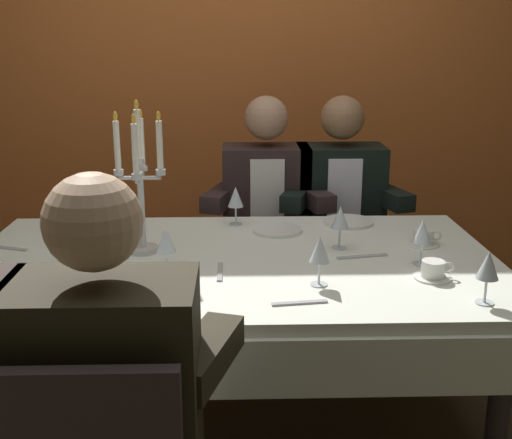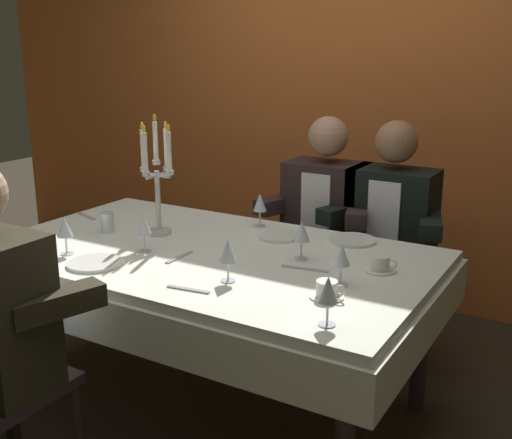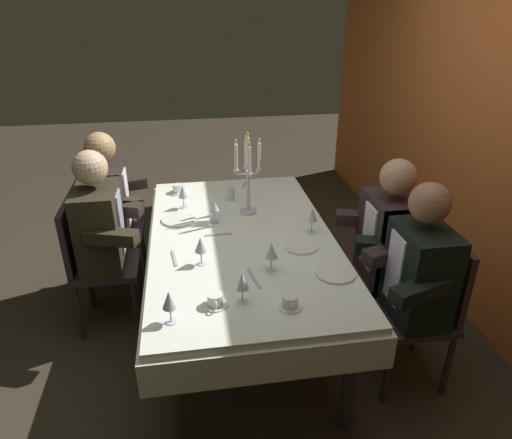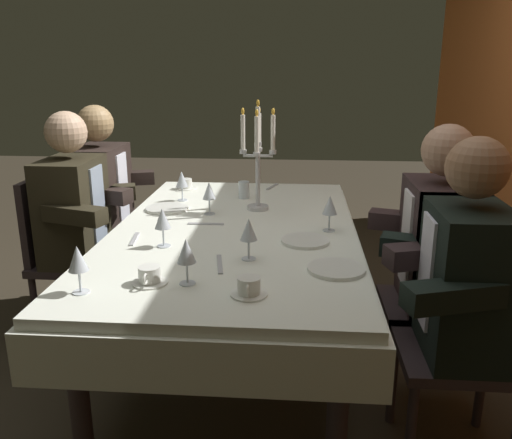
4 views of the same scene
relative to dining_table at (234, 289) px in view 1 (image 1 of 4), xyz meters
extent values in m
plane|color=#352D21|center=(0.00, 0.00, -0.62)|extent=(12.00, 12.00, 0.00)
cube|color=orange|center=(0.00, 1.66, 0.73)|extent=(6.00, 0.12, 2.70)
cube|color=white|center=(0.00, 0.00, 0.10)|extent=(1.90, 1.10, 0.04)
cube|color=white|center=(0.00, 0.00, -0.01)|extent=(1.94, 1.14, 0.18)
cylinder|color=#32272A|center=(0.83, -0.43, -0.27)|extent=(0.07, 0.07, 0.70)
cylinder|color=#32272A|center=(-0.83, 0.43, -0.27)|extent=(0.07, 0.07, 0.70)
cylinder|color=#32272A|center=(0.83, 0.43, -0.27)|extent=(0.07, 0.07, 0.70)
cylinder|color=silver|center=(-0.33, 0.08, 0.13)|extent=(0.11, 0.11, 0.02)
cylinder|color=silver|center=(-0.33, 0.08, 0.28)|extent=(0.02, 0.02, 0.28)
cylinder|color=silver|center=(-0.33, 0.08, 0.46)|extent=(0.04, 0.04, 0.02)
cylinder|color=white|center=(-0.33, 0.08, 0.55)|extent=(0.02, 0.02, 0.17)
ellipsoid|color=yellow|center=(-0.33, 0.08, 0.66)|extent=(0.02, 0.02, 0.03)
cylinder|color=silver|center=(-0.29, 0.08, 0.40)|extent=(0.07, 0.01, 0.01)
cylinder|color=silver|center=(-0.26, 0.08, 0.42)|extent=(0.04, 0.04, 0.02)
cylinder|color=white|center=(-0.26, 0.08, 0.51)|extent=(0.02, 0.02, 0.17)
ellipsoid|color=yellow|center=(-0.26, 0.08, 0.62)|extent=(0.02, 0.02, 0.03)
cylinder|color=silver|center=(-0.33, 0.12, 0.40)|extent=(0.01, 0.08, 0.01)
cylinder|color=silver|center=(-0.33, 0.16, 0.42)|extent=(0.04, 0.04, 0.02)
cylinder|color=white|center=(-0.33, 0.16, 0.51)|extent=(0.02, 0.02, 0.17)
ellipsoid|color=yellow|center=(-0.33, 0.16, 0.62)|extent=(0.02, 0.02, 0.03)
cylinder|color=silver|center=(-0.37, 0.08, 0.40)|extent=(0.07, 0.01, 0.01)
cylinder|color=silver|center=(-0.41, 0.08, 0.42)|extent=(0.04, 0.04, 0.02)
cylinder|color=white|center=(-0.41, 0.08, 0.51)|extent=(0.02, 0.02, 0.17)
ellipsoid|color=yellow|center=(-0.41, 0.08, 0.62)|extent=(0.02, 0.02, 0.03)
cylinder|color=silver|center=(-0.33, 0.05, 0.40)|extent=(0.01, 0.07, 0.01)
cylinder|color=silver|center=(-0.33, 0.01, 0.42)|extent=(0.04, 0.04, 0.02)
cylinder|color=white|center=(-0.33, 0.01, 0.51)|extent=(0.02, 0.02, 0.17)
ellipsoid|color=yellow|center=(-0.33, 0.01, 0.62)|extent=(0.02, 0.02, 0.03)
cylinder|color=white|center=(-0.29, -0.38, 0.13)|extent=(0.22, 0.22, 0.01)
cylinder|color=white|center=(0.49, 0.43, 0.13)|extent=(0.21, 0.21, 0.01)
cylinder|color=white|center=(0.18, 0.32, 0.13)|extent=(0.20, 0.20, 0.01)
cylinder|color=silver|center=(-0.48, -0.34, 0.12)|extent=(0.06, 0.06, 0.00)
cylinder|color=silver|center=(-0.48, -0.34, 0.16)|extent=(0.01, 0.01, 0.07)
cone|color=silver|center=(-0.48, -0.34, 0.24)|extent=(0.07, 0.07, 0.08)
cylinder|color=silver|center=(0.28, -0.26, 0.12)|extent=(0.06, 0.06, 0.00)
cylinder|color=silver|center=(0.28, -0.26, 0.16)|extent=(0.01, 0.01, 0.07)
cone|color=silver|center=(0.28, -0.26, 0.24)|extent=(0.07, 0.07, 0.08)
cylinder|color=#E0D172|center=(0.28, -0.26, 0.22)|extent=(0.04, 0.04, 0.03)
cylinder|color=silver|center=(-0.22, -0.15, 0.12)|extent=(0.06, 0.06, 0.00)
cylinder|color=silver|center=(-0.22, -0.15, 0.16)|extent=(0.01, 0.01, 0.07)
cone|color=silver|center=(-0.22, -0.15, 0.24)|extent=(0.07, 0.07, 0.08)
cylinder|color=maroon|center=(-0.22, -0.15, 0.22)|extent=(0.04, 0.04, 0.03)
cylinder|color=silver|center=(0.40, 0.10, 0.12)|extent=(0.06, 0.06, 0.00)
cylinder|color=silver|center=(0.40, 0.10, 0.16)|extent=(0.01, 0.01, 0.07)
cone|color=silver|center=(0.40, 0.10, 0.24)|extent=(0.07, 0.07, 0.08)
cylinder|color=silver|center=(0.75, -0.42, 0.12)|extent=(0.06, 0.06, 0.00)
cylinder|color=silver|center=(0.75, -0.42, 0.16)|extent=(0.01, 0.01, 0.07)
cone|color=silver|center=(0.75, -0.42, 0.24)|extent=(0.07, 0.07, 0.08)
cylinder|color=maroon|center=(0.75, -0.42, 0.22)|extent=(0.04, 0.04, 0.03)
cylinder|color=silver|center=(0.65, -0.08, 0.12)|extent=(0.06, 0.06, 0.00)
cylinder|color=silver|center=(0.65, -0.08, 0.16)|extent=(0.01, 0.01, 0.07)
cone|color=silver|center=(0.65, -0.08, 0.24)|extent=(0.07, 0.07, 0.08)
cylinder|color=maroon|center=(0.65, -0.08, 0.22)|extent=(0.04, 0.04, 0.03)
cylinder|color=silver|center=(0.01, 0.43, 0.12)|extent=(0.06, 0.06, 0.00)
cylinder|color=silver|center=(0.01, 0.43, 0.16)|extent=(0.01, 0.01, 0.07)
cone|color=silver|center=(0.01, 0.43, 0.24)|extent=(0.07, 0.07, 0.08)
cylinder|color=maroon|center=(0.01, 0.43, 0.22)|extent=(0.04, 0.04, 0.03)
cylinder|color=silver|center=(-0.56, -0.01, 0.17)|extent=(0.06, 0.06, 0.09)
cylinder|color=white|center=(0.66, -0.22, 0.12)|extent=(0.12, 0.12, 0.01)
cylinder|color=white|center=(0.66, -0.22, 0.15)|extent=(0.08, 0.08, 0.05)
torus|color=white|center=(0.71, -0.22, 0.15)|extent=(0.04, 0.01, 0.04)
cylinder|color=white|center=(0.72, 0.13, 0.12)|extent=(0.12, 0.12, 0.01)
cylinder|color=white|center=(0.72, 0.13, 0.15)|extent=(0.08, 0.08, 0.05)
torus|color=white|center=(0.77, 0.13, 0.15)|extent=(0.04, 0.01, 0.04)
cube|color=#B7B7BC|center=(0.20, -0.41, 0.12)|extent=(0.17, 0.04, 0.01)
cube|color=#B7B7BC|center=(-0.04, -0.14, 0.12)|extent=(0.02, 0.17, 0.01)
cube|color=#B7B7BC|center=(-0.85, 0.13, 0.12)|extent=(0.17, 0.07, 0.01)
cube|color=#B7B7BC|center=(0.47, 0.00, 0.12)|extent=(0.19, 0.05, 0.01)
cube|color=#2C211D|center=(-0.46, -0.78, 0.15)|extent=(0.19, 0.34, 0.08)
cube|color=#2C271A|center=(-0.28, -0.88, 0.11)|extent=(0.42, 0.26, 0.54)
cube|color=#8B99AE|center=(-0.28, -0.75, 0.14)|extent=(0.16, 0.01, 0.40)
sphere|color=#D4AB8A|center=(-0.28, -0.88, 0.51)|extent=(0.21, 0.21, 0.21)
cube|color=#2C271A|center=(-0.06, -0.78, 0.15)|extent=(0.19, 0.34, 0.08)
cube|color=#2C271A|center=(-0.50, -0.78, 0.15)|extent=(0.19, 0.34, 0.08)
cylinder|color=#32272A|center=(-0.02, 0.70, -0.41)|extent=(0.04, 0.04, 0.42)
cylinder|color=#32272A|center=(0.34, 0.70, -0.41)|extent=(0.04, 0.04, 0.42)
cylinder|color=#32272A|center=(-0.02, 1.06, -0.41)|extent=(0.04, 0.04, 0.42)
cylinder|color=#32272A|center=(0.34, 1.06, -0.41)|extent=(0.04, 0.04, 0.42)
cube|color=#32272A|center=(0.16, 0.88, -0.18)|extent=(0.42, 0.42, 0.04)
cube|color=#32272A|center=(0.16, 1.07, 0.06)|extent=(0.38, 0.04, 0.44)
cube|color=#2F2122|center=(0.16, 0.88, 0.11)|extent=(0.42, 0.26, 0.54)
cube|color=white|center=(0.16, 0.75, 0.14)|extent=(0.16, 0.01, 0.40)
sphere|color=tan|center=(0.16, 0.88, 0.51)|extent=(0.21, 0.21, 0.21)
cube|color=#2F2122|center=(-0.06, 0.78, 0.15)|extent=(0.19, 0.34, 0.08)
cube|color=#2F2122|center=(0.38, 0.78, 0.15)|extent=(0.19, 0.34, 0.08)
cylinder|color=#32272A|center=(0.34, 0.70, -0.41)|extent=(0.04, 0.04, 0.42)
cylinder|color=#32272A|center=(0.70, 0.70, -0.41)|extent=(0.04, 0.04, 0.42)
cylinder|color=#32272A|center=(0.34, 1.06, -0.41)|extent=(0.04, 0.04, 0.42)
cylinder|color=#32272A|center=(0.70, 1.06, -0.41)|extent=(0.04, 0.04, 0.42)
cube|color=#32272A|center=(0.52, 0.88, -0.18)|extent=(0.42, 0.42, 0.04)
cube|color=#32272A|center=(0.52, 1.07, 0.06)|extent=(0.38, 0.04, 0.44)
cube|color=black|center=(0.52, 0.88, 0.11)|extent=(0.42, 0.26, 0.54)
cube|color=white|center=(0.52, 0.75, 0.14)|extent=(0.16, 0.01, 0.40)
sphere|color=#996B4B|center=(0.52, 0.88, 0.51)|extent=(0.21, 0.21, 0.21)
cube|color=black|center=(0.30, 0.78, 0.15)|extent=(0.19, 0.34, 0.08)
cube|color=black|center=(0.74, 0.78, 0.15)|extent=(0.19, 0.34, 0.08)
camera|label=1|loc=(0.02, -2.15, 0.88)|focal=44.58mm
camera|label=2|loc=(1.48, -2.09, 0.97)|focal=43.90mm
camera|label=3|loc=(2.43, -0.30, 1.45)|focal=32.03mm
camera|label=4|loc=(2.32, 0.28, 0.85)|focal=37.34mm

